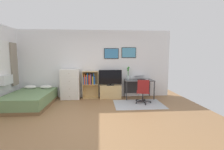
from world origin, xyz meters
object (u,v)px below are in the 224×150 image
object	(u,v)px
dresser	(70,84)
bookshelf	(90,82)
laptop	(140,78)
tv_stand	(110,92)
office_chair	(143,91)
wine_glass	(132,77)
bamboo_vase	(128,73)
television	(110,78)
desk	(138,83)
bed	(30,99)
computer_mouse	(147,79)

from	to	relation	value
dresser	bookshelf	xyz separation A→B (m)	(0.75, 0.06, 0.07)
dresser	laptop	bearing A→B (deg)	-0.24
bookshelf	laptop	bearing A→B (deg)	-2.04
tv_stand	laptop	xyz separation A→B (m)	(1.20, -0.03, 0.55)
tv_stand	laptop	world-z (taller)	laptop
office_chair	wine_glass	size ratio (longest dim) A/B	4.78
dresser	office_chair	xyz separation A→B (m)	(2.66, -0.84, -0.13)
tv_stand	dresser	bearing A→B (deg)	-179.45
dresser	bamboo_vase	size ratio (longest dim) A/B	2.29
television	desk	size ratio (longest dim) A/B	0.80
bed	computer_mouse	size ratio (longest dim) A/B	19.20
tv_stand	office_chair	size ratio (longest dim) A/B	0.99
tv_stand	wine_glass	bearing A→B (deg)	-10.24
television	bamboo_vase	xyz separation A→B (m)	(0.72, 0.10, 0.15)
office_chair	bamboo_vase	size ratio (longest dim) A/B	1.68
television	tv_stand	bearing A→B (deg)	90.00
laptop	bed	bearing A→B (deg)	-177.47
television	bed	bearing A→B (deg)	-164.60
tv_stand	bed	bearing A→B (deg)	-164.17
laptop	bamboo_vase	xyz separation A→B (m)	(-0.47, 0.10, 0.17)
tv_stand	wine_glass	xyz separation A→B (m)	(0.83, -0.15, 0.62)
bed	dresser	size ratio (longest dim) A/B	1.70
computer_mouse	wine_glass	bearing A→B (deg)	179.88
computer_mouse	bookshelf	bearing A→B (deg)	175.03
bamboo_vase	desk	bearing A→B (deg)	-15.44
dresser	laptop	distance (m)	2.77
bookshelf	laptop	world-z (taller)	bookshelf
television	bookshelf	bearing A→B (deg)	175.27
laptop	bamboo_vase	size ratio (longest dim) A/B	0.89
desk	computer_mouse	distance (m)	0.37
desk	bamboo_vase	xyz separation A→B (m)	(-0.40, 0.11, 0.37)
tv_stand	laptop	distance (m)	1.32
desk	bamboo_vase	bearing A→B (deg)	164.56
desk	wine_glass	xyz separation A→B (m)	(-0.29, -0.12, 0.27)
tv_stand	bamboo_vase	world-z (taller)	bamboo_vase
laptop	bamboo_vase	world-z (taller)	bamboo_vase
dresser	computer_mouse	xyz separation A→B (m)	(3.02, -0.14, 0.17)
television	office_chair	world-z (taller)	television
computer_mouse	bed	bearing A→B (deg)	-171.45
bed	office_chair	xyz separation A→B (m)	(3.87, -0.06, 0.23)
office_chair	bamboo_vase	distance (m)	1.13
dresser	computer_mouse	distance (m)	3.02
dresser	computer_mouse	size ratio (longest dim) A/B	11.28
desk	laptop	size ratio (longest dim) A/B	2.47
dresser	television	bearing A→B (deg)	-0.27
bamboo_vase	computer_mouse	bearing A→B (deg)	-17.59
bookshelf	computer_mouse	xyz separation A→B (m)	(2.26, -0.20, 0.10)
office_chair	dresser	bearing A→B (deg)	175.35
desk	dresser	bearing A→B (deg)	179.61
laptop	wine_glass	bearing A→B (deg)	-169.51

